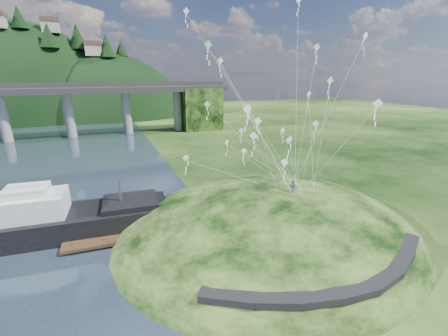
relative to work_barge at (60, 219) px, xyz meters
name	(u,v)px	position (x,y,z in m)	size (l,w,h in m)	color
ground	(210,256)	(13.97, -10.36, -1.98)	(320.00, 320.00, 0.00)	black
grass_hill	(269,243)	(21.97, -8.36, -3.48)	(36.00, 32.00, 13.00)	black
footpath	(342,279)	(21.43, -20.10, 0.10)	(22.29, 5.84, 0.83)	black
bridge	(25,104)	(-12.49, 59.71, 7.72)	(160.00, 11.00, 15.00)	#2D2B2B
far_ridge	(11,136)	(-29.61, 111.81, -9.42)	(153.00, 70.00, 94.50)	black
work_barge	(60,219)	(0.00, 0.00, 0.00)	(23.04, 7.97, 7.92)	black
wooden_dock	(133,236)	(7.24, -4.24, -1.54)	(14.19, 2.82, 1.01)	#332215
kite_flyers	(293,182)	(24.73, -8.47, 3.77)	(1.91, 2.25, 1.91)	#282C36
kite_swarm	(271,97)	(22.42, -6.73, 13.01)	(19.95, 17.86, 19.18)	white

